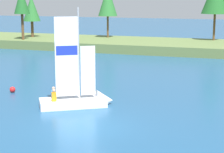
{
  "coord_description": "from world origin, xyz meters",
  "views": [
    {
      "loc": [
        7.63,
        -18.81,
        6.77
      ],
      "look_at": [
        -1.19,
        7.56,
        1.2
      ],
      "focal_mm": 65.55,
      "sensor_mm": 36.0,
      "label": 1
    }
  ],
  "objects_px": {
    "shoreline_tree_centre": "(108,1)",
    "channel_buoy": "(12,90)",
    "shoreline_tree_left": "(32,9)",
    "sailboat": "(84,99)",
    "shoreline_tree_midleft": "(22,1)"
  },
  "relations": [
    {
      "from": "shoreline_tree_centre",
      "to": "sailboat",
      "type": "distance_m",
      "value": 31.38
    },
    {
      "from": "shoreline_tree_midleft",
      "to": "sailboat",
      "type": "bearing_deg",
      "value": -52.36
    },
    {
      "from": "shoreline_tree_left",
      "to": "shoreline_tree_centre",
      "type": "xyz_separation_m",
      "value": [
        10.02,
        2.66,
        1.07
      ]
    },
    {
      "from": "shoreline_tree_centre",
      "to": "sailboat",
      "type": "height_order",
      "value": "shoreline_tree_centre"
    },
    {
      "from": "shoreline_tree_midleft",
      "to": "shoreline_tree_centre",
      "type": "height_order",
      "value": "shoreline_tree_centre"
    },
    {
      "from": "shoreline_tree_centre",
      "to": "channel_buoy",
      "type": "bearing_deg",
      "value": -84.84
    },
    {
      "from": "shoreline_tree_centre",
      "to": "sailboat",
      "type": "xyz_separation_m",
      "value": [
        8.71,
        -29.63,
        -5.58
      ]
    },
    {
      "from": "channel_buoy",
      "to": "shoreline_tree_centre",
      "type": "bearing_deg",
      "value": 95.16
    },
    {
      "from": "shoreline_tree_left",
      "to": "sailboat",
      "type": "relative_size",
      "value": 0.86
    },
    {
      "from": "shoreline_tree_left",
      "to": "sailboat",
      "type": "bearing_deg",
      "value": -55.23
    },
    {
      "from": "shoreline_tree_left",
      "to": "shoreline_tree_centre",
      "type": "distance_m",
      "value": 10.42
    },
    {
      "from": "channel_buoy",
      "to": "shoreline_tree_left",
      "type": "bearing_deg",
      "value": 116.38
    },
    {
      "from": "shoreline_tree_midleft",
      "to": "sailboat",
      "type": "xyz_separation_m",
      "value": [
        18.24,
        -23.65,
        -5.55
      ]
    },
    {
      "from": "shoreline_tree_midleft",
      "to": "sailboat",
      "type": "relative_size",
      "value": 1.02
    },
    {
      "from": "shoreline_tree_centre",
      "to": "channel_buoy",
      "type": "xyz_separation_m",
      "value": [
        2.52,
        -27.94,
        -5.81
      ]
    }
  ]
}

